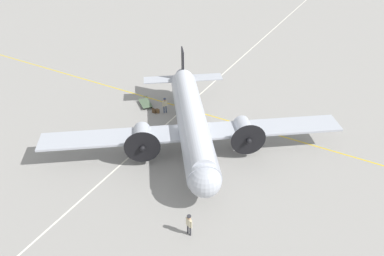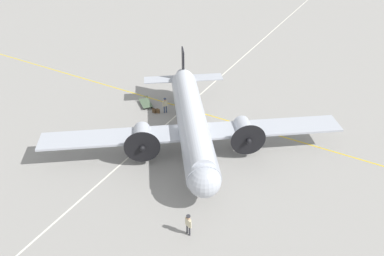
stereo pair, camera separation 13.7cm
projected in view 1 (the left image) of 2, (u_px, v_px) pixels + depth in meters
The scene contains 9 objects.
ground_plane at pixel (192, 143), 36.44m from camera, with size 300.00×300.00×0.00m, color gray.
apron_line_eastwest at pixel (216, 117), 40.37m from camera, with size 120.00×0.16×0.01m.
apron_line_northsouth at pixel (158, 132), 38.07m from camera, with size 0.16×120.00×0.01m.
airliner_main at pixel (193, 123), 34.61m from camera, with size 23.85×20.38×6.12m.
crew_foreground at pixel (189, 223), 26.48m from camera, with size 0.61×0.40×1.89m.
passenger_boarding at pixel (165, 104), 40.60m from camera, with size 0.41×0.49×1.76m.
suitcase_near_door at pixel (154, 111), 40.98m from camera, with size 0.44×0.14×0.59m.
suitcase_upright_spare at pixel (158, 111), 41.00m from camera, with size 0.42×0.17×0.54m.
baggage_cart at pixel (145, 103), 42.38m from camera, with size 2.42×2.25×0.56m.
Camera 1 is at (14.40, -25.70, 21.50)m, focal length 35.00 mm.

